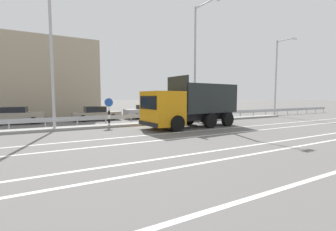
# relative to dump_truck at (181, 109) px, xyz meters

# --- Properties ---
(ground_plane) EXTENTS (320.00, 320.00, 0.00)m
(ground_plane) POSITION_rel_dump_truck_xyz_m (-1.28, 0.47, -1.34)
(ground_plane) COLOR #605E5B
(lane_strip_0) EXTENTS (56.74, 0.16, 0.01)m
(lane_strip_0) POSITION_rel_dump_truck_xyz_m (1.00, -1.71, -1.34)
(lane_strip_0) COLOR silver
(lane_strip_0) RESTS_ON ground_plane
(lane_strip_1) EXTENTS (56.74, 0.16, 0.01)m
(lane_strip_1) POSITION_rel_dump_truck_xyz_m (1.00, -3.45, -1.34)
(lane_strip_1) COLOR silver
(lane_strip_1) RESTS_ON ground_plane
(lane_strip_2) EXTENTS (56.74, 0.16, 0.01)m
(lane_strip_2) POSITION_rel_dump_truck_xyz_m (1.00, -6.55, -1.34)
(lane_strip_2) COLOR silver
(lane_strip_2) RESTS_ON ground_plane
(lane_strip_3) EXTENTS (56.74, 0.16, 0.01)m
(lane_strip_3) POSITION_rel_dump_truck_xyz_m (1.00, -7.69, -1.34)
(lane_strip_3) COLOR silver
(lane_strip_3) RESTS_ON ground_plane
(median_island) EXTENTS (31.21, 1.10, 0.18)m
(median_island) POSITION_rel_dump_truck_xyz_m (-1.28, 2.96, -1.25)
(median_island) COLOR gray
(median_island) RESTS_ON ground_plane
(median_guardrail) EXTENTS (56.74, 0.09, 0.78)m
(median_guardrail) POSITION_rel_dump_truck_xyz_m (-1.28, 4.04, -0.77)
(median_guardrail) COLOR #9EA0A5
(median_guardrail) RESTS_ON ground_plane
(dump_truck) EXTENTS (7.55, 3.26, 3.67)m
(dump_truck) POSITION_rel_dump_truck_xyz_m (0.00, 0.00, 0.00)
(dump_truck) COLOR orange
(dump_truck) RESTS_ON ground_plane
(median_road_sign) EXTENTS (0.66, 0.16, 2.15)m
(median_road_sign) POSITION_rel_dump_truck_xyz_m (-4.40, 2.96, -0.23)
(median_road_sign) COLOR white
(median_road_sign) RESTS_ON ground_plane
(street_lamp_1) EXTENTS (0.70, 2.77, 9.63)m
(street_lamp_1) POSITION_rel_dump_truck_xyz_m (-8.02, 2.58, 4.03)
(street_lamp_1) COLOR #ADADB2
(street_lamp_1) RESTS_ON ground_plane
(street_lamp_2) EXTENTS (0.71, 2.70, 10.08)m
(street_lamp_2) POSITION_rel_dump_truck_xyz_m (3.34, 2.81, 4.25)
(street_lamp_2) COLOR #ADADB2
(street_lamp_2) RESTS_ON ground_plane
(street_lamp_3) EXTENTS (0.71, 2.13, 8.57)m
(street_lamp_3) POSITION_rel_dump_truck_xyz_m (14.68, 2.98, 3.42)
(street_lamp_3) COLOR #ADADB2
(street_lamp_3) RESTS_ON ground_plane
(parked_car_2) EXTENTS (4.30, 2.11, 1.42)m
(parked_car_2) POSITION_rel_dump_truck_xyz_m (-10.66, 8.45, -0.62)
(parked_car_2) COLOR gray
(parked_car_2) RESTS_ON ground_plane
(parked_car_3) EXTENTS (4.37, 1.91, 1.34)m
(parked_car_3) POSITION_rel_dump_truck_xyz_m (-4.28, 8.41, -0.66)
(parked_car_3) COLOR gray
(parked_car_3) RESTS_ON ground_plane
(parked_car_4) EXTENTS (4.48, 1.95, 1.39)m
(parked_car_4) POSITION_rel_dump_truck_xyz_m (0.74, 8.08, -0.62)
(parked_car_4) COLOR #A3A3A8
(parked_car_4) RESTS_ON ground_plane
(parked_car_5) EXTENTS (4.49, 2.17, 1.45)m
(parked_car_5) POSITION_rel_dump_truck_xyz_m (7.02, 7.80, -0.60)
(parked_car_5) COLOR black
(parked_car_5) RESTS_ON ground_plane
(background_building_0) EXTENTS (18.28, 10.46, 8.61)m
(background_building_0) POSITION_rel_dump_truck_xyz_m (-12.00, 18.11, 2.97)
(background_building_0) COLOR tan
(background_building_0) RESTS_ON ground_plane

